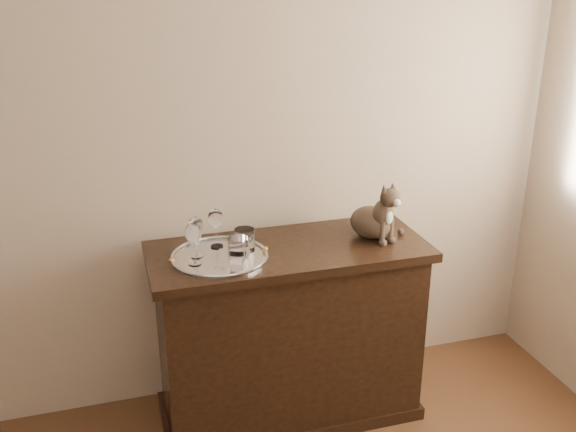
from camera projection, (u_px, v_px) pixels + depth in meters
name	position (u px, v px, depth m)	size (l,w,h in m)	color
wall_back	(130.00, 126.00, 2.68)	(4.00, 0.10, 2.70)	#C5AF93
sideboard	(289.00, 333.00, 2.89)	(1.20, 0.50, 0.85)	black
tray	(220.00, 258.00, 2.63)	(0.40, 0.40, 0.01)	silver
wine_glass_a	(196.00, 237.00, 2.61)	(0.07, 0.07, 0.17)	white
wine_glass_b	(216.00, 228.00, 2.70)	(0.07, 0.07, 0.17)	white
wine_glass_c	(194.00, 243.00, 2.54)	(0.07, 0.07, 0.18)	white
tumbler_a	(239.00, 250.00, 2.58)	(0.09, 0.09, 0.10)	white
tumbler_c	(245.00, 240.00, 2.67)	(0.09, 0.09, 0.10)	white
cat	(372.00, 208.00, 2.81)	(0.27, 0.25, 0.27)	#473B2A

